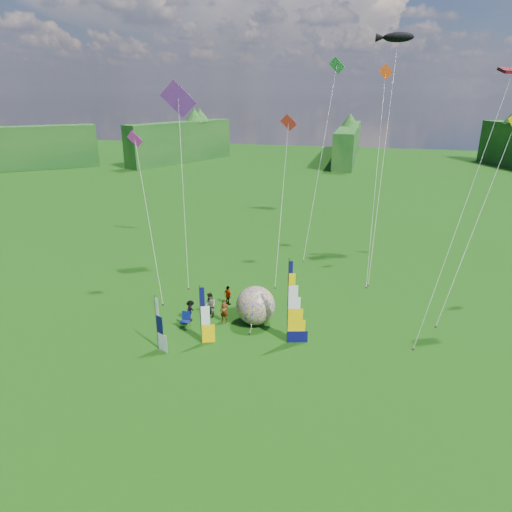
% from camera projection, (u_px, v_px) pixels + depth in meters
% --- Properties ---
extents(ground, '(220.00, 220.00, 0.00)m').
position_uv_depth(ground, '(256.00, 371.00, 26.16)').
color(ground, '#20580F').
rests_on(ground, ground).
extents(treeline_ring, '(210.00, 210.00, 8.00)m').
position_uv_depth(treeline_ring, '(256.00, 308.00, 24.78)').
color(treeline_ring, '#2E5C1B').
rests_on(treeline_ring, ground).
extents(feather_banner_main, '(1.46, 0.48, 5.56)m').
position_uv_depth(feather_banner_main, '(288.00, 303.00, 28.11)').
color(feather_banner_main, '#0B0B49').
rests_on(feather_banner_main, ground).
extents(side_banner_left, '(1.04, 0.47, 3.88)m').
position_uv_depth(side_banner_left, '(201.00, 316.00, 28.32)').
color(side_banner_left, '#F1C100').
rests_on(side_banner_left, ground).
extents(side_banner_far, '(0.99, 0.52, 3.53)m').
position_uv_depth(side_banner_far, '(157.00, 323.00, 27.75)').
color(side_banner_far, white).
rests_on(side_banner_far, ground).
extents(bol_inflatable, '(3.30, 3.30, 2.68)m').
position_uv_depth(bol_inflatable, '(256.00, 305.00, 31.01)').
color(bol_inflatable, '#19148E').
rests_on(bol_inflatable, ground).
extents(spectator_a, '(0.61, 0.41, 1.65)m').
position_uv_depth(spectator_a, '(224.00, 311.00, 31.35)').
color(spectator_a, '#66594C').
rests_on(spectator_a, ground).
extents(spectator_b, '(0.95, 0.89, 1.80)m').
position_uv_depth(spectator_b, '(210.00, 305.00, 32.06)').
color(spectator_b, '#66594C').
rests_on(spectator_b, ground).
extents(spectator_c, '(0.41, 1.00, 1.53)m').
position_uv_depth(spectator_c, '(191.00, 311.00, 31.51)').
color(spectator_c, '#66594C').
rests_on(spectator_c, ground).
extents(spectator_d, '(0.93, 0.80, 1.50)m').
position_uv_depth(spectator_d, '(228.00, 295.00, 33.91)').
color(spectator_d, '#66594C').
rests_on(spectator_d, ground).
extents(camp_chair, '(0.65, 0.65, 1.10)m').
position_uv_depth(camp_chair, '(185.00, 320.00, 30.69)').
color(camp_chair, '#061348').
rests_on(camp_chair, ground).
extents(kite_whale, '(4.36, 16.40, 21.32)m').
position_uv_depth(kite_whale, '(385.00, 144.00, 39.63)').
color(kite_whale, black).
rests_on(kite_whale, ground).
extents(kite_rainbow_delta, '(9.90, 13.65, 17.03)m').
position_uv_depth(kite_rainbow_delta, '(182.00, 175.00, 37.57)').
color(kite_rainbow_delta, red).
rests_on(kite_rainbow_delta, ground).
extents(kite_parafoil, '(10.61, 12.01, 17.99)m').
position_uv_depth(kite_parafoil, '(465.00, 198.00, 27.65)').
color(kite_parafoil, '#AE0013').
rests_on(kite_parafoil, ground).
extents(small_kite_red, '(3.50, 12.13, 13.60)m').
position_uv_depth(small_kite_red, '(282.00, 193.00, 39.04)').
color(small_kite_red, red).
rests_on(small_kite_red, ground).
extents(small_kite_orange, '(6.94, 11.80, 17.73)m').
position_uv_depth(small_kite_orange, '(377.00, 169.00, 38.30)').
color(small_kite_orange, '#E13E0F').
rests_on(small_kite_orange, ground).
extents(small_kite_yellow, '(9.89, 11.78, 14.23)m').
position_uv_depth(small_kite_yellow, '(478.00, 213.00, 31.45)').
color(small_kite_yellow, '#F3C000').
rests_on(small_kite_yellow, ground).
extents(small_kite_pink, '(6.44, 7.34, 12.69)m').
position_uv_depth(small_kite_pink, '(148.00, 214.00, 34.40)').
color(small_kite_pink, '#FF2FBE').
rests_on(small_kite_pink, ground).
extents(small_kite_green, '(6.98, 13.42, 18.75)m').
position_uv_depth(small_kite_green, '(321.00, 153.00, 43.88)').
color(small_kite_green, green).
rests_on(small_kite_green, ground).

